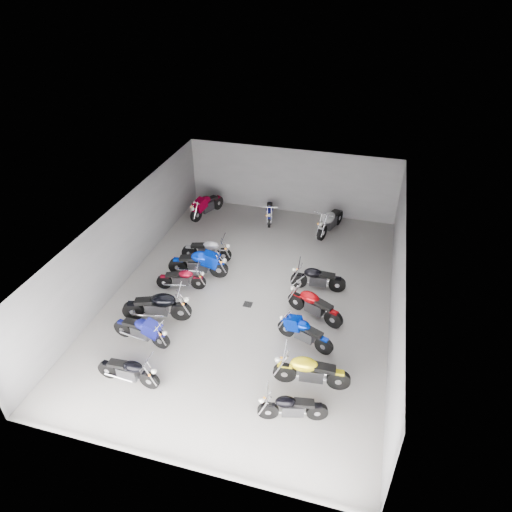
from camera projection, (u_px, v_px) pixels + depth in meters
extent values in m
plane|color=#989590|center=(252.00, 296.00, 17.00)|extent=(14.00, 14.00, 0.00)
cube|color=slate|center=(292.00, 181.00, 21.73)|extent=(10.00, 0.10, 3.20)
cube|color=slate|center=(124.00, 241.00, 17.23)|extent=(0.10, 14.00, 3.20)
cube|color=slate|center=(397.00, 284.00, 15.01)|extent=(0.10, 14.00, 3.20)
cube|color=black|center=(251.00, 221.00, 15.22)|extent=(10.00, 14.00, 0.04)
cube|color=black|center=(248.00, 304.00, 16.60)|extent=(0.32, 0.32, 0.01)
cylinder|color=black|center=(150.00, 380.00, 13.27)|extent=(0.62, 0.14, 0.61)
cylinder|color=black|center=(108.00, 369.00, 13.61)|extent=(0.62, 0.16, 0.61)
cube|color=#2D2D30|center=(128.00, 372.00, 13.39)|extent=(0.63, 0.31, 0.38)
ellipsoid|color=black|center=(133.00, 367.00, 13.17)|extent=(0.66, 0.40, 0.34)
cube|color=black|center=(117.00, 364.00, 13.31)|extent=(0.59, 0.28, 0.17)
cylinder|color=black|center=(161.00, 340.00, 14.63)|extent=(0.65, 0.20, 0.64)
cylinder|color=black|center=(123.00, 328.00, 15.08)|extent=(0.65, 0.22, 0.64)
cube|color=#2D2D30|center=(141.00, 332.00, 14.80)|extent=(0.68, 0.37, 0.40)
ellipsoid|color=navy|center=(146.00, 326.00, 14.56)|extent=(0.72, 0.48, 0.36)
cube|color=black|center=(132.00, 323.00, 14.75)|extent=(0.64, 0.35, 0.18)
cylinder|color=black|center=(181.00, 311.00, 15.72)|extent=(0.75, 0.32, 0.73)
cylinder|color=black|center=(133.00, 311.00, 15.76)|extent=(0.75, 0.34, 0.73)
cube|color=#2D2D30|center=(157.00, 308.00, 15.68)|extent=(0.81, 0.51, 0.46)
ellipsoid|color=black|center=(163.00, 300.00, 15.47)|extent=(0.87, 0.63, 0.41)
cube|color=black|center=(145.00, 301.00, 15.51)|extent=(0.76, 0.48, 0.21)
cylinder|color=black|center=(198.00, 282.00, 17.23)|extent=(0.59, 0.25, 0.58)
cylinder|color=black|center=(164.00, 282.00, 17.27)|extent=(0.59, 0.26, 0.58)
cube|color=#2D2D30|center=(181.00, 280.00, 17.20)|extent=(0.63, 0.40, 0.36)
ellipsoid|color=maroon|center=(186.00, 274.00, 17.04)|extent=(0.68, 0.49, 0.32)
cube|color=black|center=(173.00, 275.00, 17.07)|extent=(0.59, 0.37, 0.16)
cylinder|color=black|center=(219.00, 269.00, 17.81)|extent=(0.74, 0.25, 0.73)
cylinder|color=black|center=(178.00, 266.00, 17.99)|extent=(0.75, 0.27, 0.73)
cube|color=#2D2D30|center=(198.00, 265.00, 17.84)|extent=(0.78, 0.45, 0.46)
ellipsoid|color=#0224B7|center=(204.00, 258.00, 17.61)|extent=(0.83, 0.56, 0.41)
cube|color=black|center=(188.00, 258.00, 17.70)|extent=(0.73, 0.42, 0.21)
cylinder|color=black|center=(224.00, 255.00, 18.74)|extent=(0.65, 0.21, 0.64)
cylinder|color=black|center=(190.00, 252.00, 18.90)|extent=(0.65, 0.23, 0.64)
cube|color=#2D2D30|center=(206.00, 252.00, 18.77)|extent=(0.68, 0.38, 0.40)
ellipsoid|color=#B7B7BE|center=(211.00, 246.00, 18.56)|extent=(0.73, 0.49, 0.36)
cube|color=black|center=(198.00, 245.00, 18.65)|extent=(0.64, 0.36, 0.18)
cylinder|color=black|center=(268.00, 411.00, 12.40)|extent=(0.60, 0.26, 0.59)
cylinder|color=black|center=(317.00, 412.00, 12.37)|extent=(0.60, 0.28, 0.59)
cube|color=#2D2D30|center=(293.00, 409.00, 12.34)|extent=(0.65, 0.41, 0.37)
ellipsoid|color=black|center=(286.00, 402.00, 12.18)|extent=(0.70, 0.51, 0.33)
cube|color=black|center=(304.00, 403.00, 12.19)|extent=(0.61, 0.39, 0.17)
cylinder|color=black|center=(285.00, 373.00, 13.46)|extent=(0.71, 0.21, 0.69)
cylinder|color=black|center=(338.00, 380.00, 13.23)|extent=(0.71, 0.23, 0.69)
cube|color=#2D2D30|center=(312.00, 374.00, 13.28)|extent=(0.73, 0.39, 0.43)
ellipsoid|color=yellow|center=(304.00, 364.00, 13.12)|extent=(0.78, 0.50, 0.39)
cube|color=black|center=(324.00, 368.00, 13.06)|extent=(0.69, 0.37, 0.20)
cylinder|color=black|center=(286.00, 328.00, 15.10)|extent=(0.62, 0.33, 0.62)
cylinder|color=black|center=(324.00, 346.00, 14.43)|extent=(0.63, 0.35, 0.62)
cube|color=#2D2D30|center=(305.00, 335.00, 14.71)|extent=(0.69, 0.48, 0.39)
ellipsoid|color=#001D9F|center=(300.00, 325.00, 14.65)|extent=(0.75, 0.59, 0.35)
cube|color=black|center=(314.00, 332.00, 14.42)|extent=(0.64, 0.45, 0.18)
cylinder|color=black|center=(297.00, 301.00, 16.24)|extent=(0.67, 0.39, 0.67)
cylinder|color=black|center=(333.00, 319.00, 15.44)|extent=(0.68, 0.41, 0.67)
cube|color=#2D2D30|center=(315.00, 307.00, 15.78)|extent=(0.75, 0.56, 0.42)
ellipsoid|color=#890409|center=(310.00, 297.00, 15.72)|extent=(0.82, 0.67, 0.38)
cube|color=black|center=(324.00, 305.00, 15.45)|extent=(0.70, 0.52, 0.19)
cylinder|color=black|center=(299.00, 280.00, 17.30)|extent=(0.65, 0.19, 0.64)
cylinder|color=black|center=(337.00, 284.00, 17.08)|extent=(0.65, 0.21, 0.64)
cube|color=#2D2D30|center=(318.00, 280.00, 17.13)|extent=(0.67, 0.35, 0.40)
ellipsoid|color=black|center=(313.00, 273.00, 16.99)|extent=(0.71, 0.46, 0.36)
cube|color=black|center=(327.00, 275.00, 16.93)|extent=(0.63, 0.33, 0.18)
cylinder|color=black|center=(196.00, 215.00, 21.56)|extent=(0.37, 0.69, 0.69)
cylinder|color=black|center=(218.00, 203.00, 22.61)|extent=(0.39, 0.70, 0.69)
cube|color=#2D2D30|center=(207.00, 207.00, 22.02)|extent=(0.55, 0.77, 0.43)
ellipsoid|color=maroon|center=(203.00, 202.00, 21.67)|extent=(0.66, 0.84, 0.39)
cube|color=black|center=(211.00, 198.00, 22.09)|extent=(0.51, 0.72, 0.20)
cylinder|color=black|center=(269.00, 221.00, 21.14)|extent=(0.25, 0.60, 0.58)
cylinder|color=black|center=(270.00, 208.00, 22.24)|extent=(0.27, 0.60, 0.58)
cube|color=#2D2D30|center=(269.00, 213.00, 21.64)|extent=(0.40, 0.64, 0.37)
ellipsoid|color=navy|center=(270.00, 209.00, 21.31)|extent=(0.50, 0.69, 0.33)
cube|color=black|center=(270.00, 205.00, 21.74)|extent=(0.37, 0.60, 0.17)
cylinder|color=black|center=(322.00, 233.00, 20.15)|extent=(0.37, 0.74, 0.73)
cylinder|color=black|center=(338.00, 217.00, 21.31)|extent=(0.39, 0.75, 0.73)
cube|color=#2D2D30|center=(330.00, 223.00, 20.67)|extent=(0.55, 0.81, 0.46)
ellipsoid|color=silver|center=(329.00, 218.00, 20.29)|extent=(0.67, 0.88, 0.41)
cube|color=black|center=(334.00, 213.00, 20.74)|extent=(0.52, 0.76, 0.21)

